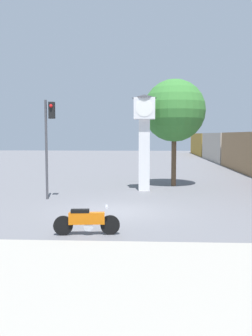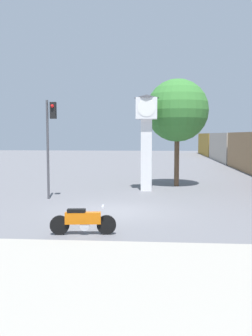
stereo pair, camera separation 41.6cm
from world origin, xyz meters
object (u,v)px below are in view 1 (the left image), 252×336
object	(u,v)px
clock_tower	(144,127)
traffic_light	(49,132)
freight_train	(234,149)
street_tree	(174,111)
motorcycle	(86,221)

from	to	relation	value
clock_tower	traffic_light	distance (m)	5.61
freight_train	street_tree	size ratio (longest dim) A/B	8.07
traffic_light	street_tree	xyz separation A→B (m)	(6.44, 5.17, 1.33)
clock_tower	freight_train	size ratio (longest dim) A/B	0.10
freight_train	clock_tower	bearing A→B (deg)	-116.69
clock_tower	traffic_light	world-z (taller)	clock_tower
freight_train	traffic_light	size ratio (longest dim) A/B	10.91
freight_train	traffic_light	xyz separation A→B (m)	(-14.02, -21.86, 1.60)
freight_train	traffic_light	world-z (taller)	traffic_light
clock_tower	street_tree	size ratio (longest dim) A/B	0.83
traffic_light	clock_tower	bearing A→B (deg)	34.41
motorcycle	freight_train	distance (m)	30.48
motorcycle	traffic_light	size ratio (longest dim) A/B	0.43
clock_tower	freight_train	xyz separation A→B (m)	(9.40, 18.70, -1.88)
motorcycle	street_tree	size ratio (longest dim) A/B	0.32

